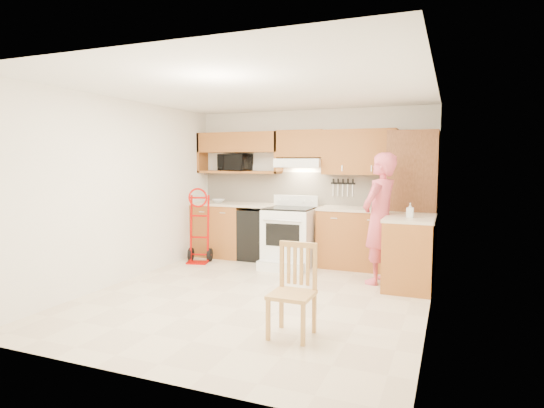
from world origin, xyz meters
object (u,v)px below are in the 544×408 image
Objects in this scene: range at (288,232)px; hand_truck at (198,229)px; person at (380,218)px; dining_chair at (292,291)px; microwave at (235,162)px.

range reaches higher than hand_truck.
person is 2.33m from dining_chair.
range is at bearing -4.69° from hand_truck.
dining_chair is at bearing 9.09° from person.
person is at bearing -11.06° from microwave.
range is 1.56m from person.
microwave is 0.48× the size of hand_truck.
hand_truck is (-0.31, -0.74, -1.08)m from microwave.
microwave is 0.48× the size of range.
hand_truck is at bearing -170.28° from range.
microwave is at bearing 52.58° from hand_truck.
person is at bearing 78.54° from dining_chair.
dining_chair is (2.15, -3.12, -1.19)m from microwave.
dining_chair is (-0.48, -2.23, -0.45)m from person.
range is 0.62× the size of person.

